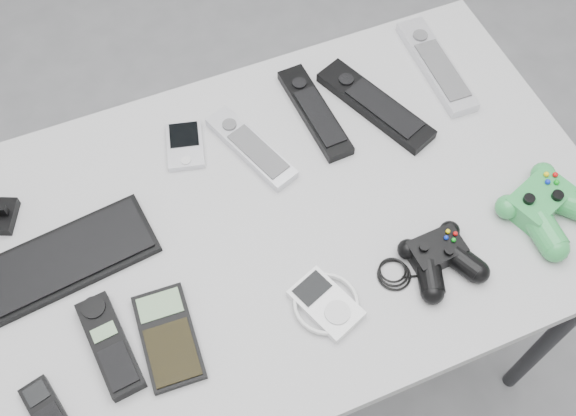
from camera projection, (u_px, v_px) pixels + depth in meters
name	position (u px, v px, depth m)	size (l,w,h in m)	color
floor	(259.00, 336.00, 1.77)	(3.50, 3.50, 0.00)	slate
desk	(292.00, 229.00, 1.20)	(1.05, 0.68, 0.71)	#A7A7AA
pda_keyboard	(69.00, 258.00, 1.09)	(0.28, 0.12, 0.02)	black
pda	(185.00, 145.00, 1.21)	(0.06, 0.10, 0.02)	silver
remote_silver_a	(251.00, 147.00, 1.20)	(0.05, 0.20, 0.02)	silver
remote_black_a	(315.00, 111.00, 1.24)	(0.05, 0.22, 0.02)	black
remote_black_b	(375.00, 105.00, 1.25)	(0.06, 0.25, 0.02)	black
remote_silver_b	(436.00, 65.00, 1.30)	(0.06, 0.24, 0.02)	silver
mobile_phone	(46.00, 409.00, 0.97)	(0.04, 0.09, 0.02)	black
cordless_handset	(110.00, 345.00, 1.01)	(0.05, 0.16, 0.03)	black
calculator	(168.00, 337.00, 1.03)	(0.08, 0.16, 0.02)	black
mp3_player	(326.00, 303.00, 1.05)	(0.10, 0.11, 0.02)	silver
controller_black	(440.00, 256.00, 1.08)	(0.21, 0.13, 0.04)	black
controller_green	(547.00, 205.00, 1.12)	(0.15, 0.16, 0.05)	#227D37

